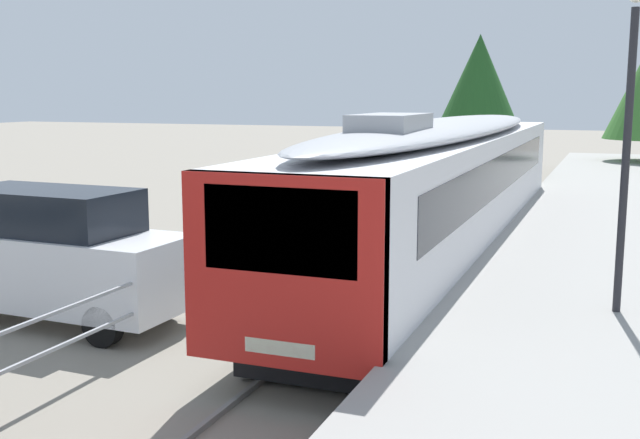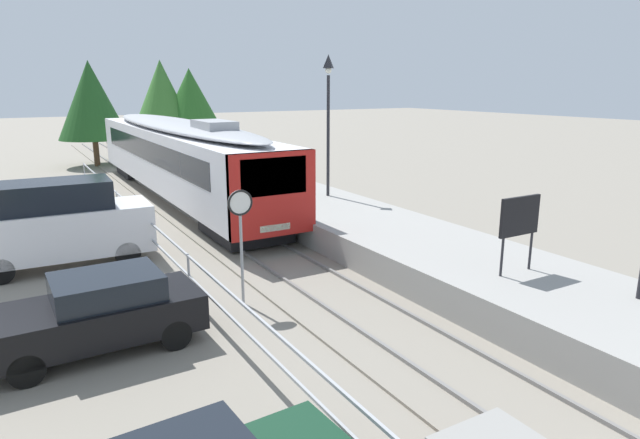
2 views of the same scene
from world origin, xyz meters
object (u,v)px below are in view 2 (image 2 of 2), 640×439
Objects in this scene: platform_lamp_mid_platform at (328,99)px; speed_limit_sign at (241,219)px; commuter_train at (179,154)px; platform_notice_board at (520,219)px; parked_van_white at (58,223)px; parked_hatchback_black at (99,312)px.

speed_limit_sign is (-6.29, -6.51, -2.50)m from platform_lamp_mid_platform.
platform_lamp_mid_platform is (4.08, -6.27, 2.47)m from commuter_train.
platform_notice_board is 12.47m from parked_van_white.
platform_lamp_mid_platform is at bearing 36.89° from parked_hatchback_black.
speed_limit_sign reaches higher than parked_hatchback_black.
platform_notice_board is 0.45× the size of parked_hatchback_black.
platform_notice_board is at bearing -32.67° from speed_limit_sign.
parked_van_white is at bearing 123.13° from speed_limit_sign.
commuter_train is 14.65m from parked_hatchback_black.
platform_notice_board is 9.23m from parked_hatchback_black.
commuter_train reaches higher than platform_notice_board.
platform_notice_board is 0.36× the size of parked_van_white.
platform_lamp_mid_platform is 1.91× the size of speed_limit_sign.
parked_van_white is (-0.13, 6.02, 0.50)m from parked_hatchback_black.
platform_notice_board is at bearing -44.73° from parked_van_white.
parked_van_white is at bearing -172.99° from platform_lamp_mid_platform.
parked_hatchback_black is at bearing -88.73° from parked_van_white.
parked_van_white is at bearing 135.27° from platform_notice_board.
commuter_train is at bearing 67.66° from parked_hatchback_black.
platform_lamp_mid_platform is 10.29m from platform_notice_board.
speed_limit_sign reaches higher than platform_notice_board.
platform_lamp_mid_platform reaches higher than parked_hatchback_black.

